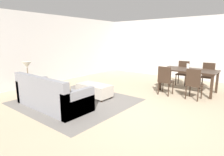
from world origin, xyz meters
name	(u,v)px	position (x,y,z in m)	size (l,w,h in m)	color
ground_plane	(136,114)	(0.00, 0.00, 0.00)	(10.80, 10.80, 0.00)	tan
wall_back	(198,49)	(0.00, 5.00, 1.35)	(9.00, 0.12, 2.70)	beige
wall_left	(45,50)	(-4.50, 0.50, 1.35)	(0.12, 11.00, 2.70)	beige
area_rug	(76,101)	(-1.84, -0.28, 0.00)	(3.00, 2.80, 0.01)	slate
couch	(52,96)	(-1.98, -0.97, 0.29)	(2.13, 0.91, 0.86)	gray
ottoman_table	(94,90)	(-1.70, 0.35, 0.23)	(1.08, 0.55, 0.40)	#B7AD9E
side_table	(29,82)	(-3.34, -0.85, 0.44)	(0.40, 0.40, 0.56)	olive
table_lamp	(27,66)	(-3.34, -0.85, 0.97)	(0.26, 0.26, 0.53)	brown
dining_table	(189,72)	(0.35, 2.77, 0.67)	(1.72, 0.96, 0.76)	#332319
dining_chair_near_left	(165,79)	(-0.11, 1.90, 0.52)	(0.41, 0.41, 0.92)	#332319
dining_chair_near_right	(194,82)	(0.74, 1.96, 0.52)	(0.42, 0.42, 0.92)	#332319
dining_chair_far_left	(183,72)	(-0.12, 3.64, 0.52)	(0.42, 0.42, 0.92)	#332319
dining_chair_far_right	(208,74)	(0.76, 3.64, 0.52)	(0.41, 0.41, 0.92)	#332319
vase_centerpiece	(188,67)	(0.31, 2.73, 0.86)	(0.09, 0.09, 0.20)	silver
book_on_ottoman	(97,84)	(-1.65, 0.40, 0.42)	(0.26, 0.20, 0.03)	silver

